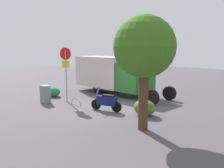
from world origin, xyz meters
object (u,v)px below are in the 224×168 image
at_px(stop_sign, 66,66).
at_px(bike_rack_hoop, 76,105).
at_px(box_truck_near, 113,73).
at_px(utility_cabinet, 45,94).
at_px(street_tree, 144,48).
at_px(motorcycle, 107,101).

height_order(stop_sign, bike_rack_hoop, stop_sign).
bearing_deg(box_truck_near, utility_cabinet, -97.95).
height_order(box_truck_near, street_tree, street_tree).
relative_size(stop_sign, street_tree, 0.73).
relative_size(box_truck_near, motorcycle, 4.47).
distance_m(motorcycle, bike_rack_hoop, 2.41).
bearing_deg(stop_sign, bike_rack_hoop, 175.02).
xyz_separation_m(stop_sign, street_tree, (-6.46, 0.91, 1.08)).
bearing_deg(utility_cabinet, stop_sign, -124.51).
bearing_deg(bike_rack_hoop, utility_cabinet, 29.15).
bearing_deg(motorcycle, stop_sign, -13.14).
bearing_deg(street_tree, stop_sign, -8.05).
height_order(utility_cabinet, bike_rack_hoop, utility_cabinet).
relative_size(street_tree, bike_rack_hoop, 5.44).
bearing_deg(bike_rack_hoop, box_truck_near, -79.28).
bearing_deg(stop_sign, street_tree, 171.95).
distance_m(stop_sign, street_tree, 6.61).
relative_size(motorcycle, street_tree, 0.38).
relative_size(box_truck_near, bike_rack_hoop, 9.31).
xyz_separation_m(box_truck_near, utility_cabinet, (0.96, 5.13, -1.00)).
bearing_deg(street_tree, bike_rack_hoop, -8.62).
height_order(box_truck_near, stop_sign, stop_sign).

